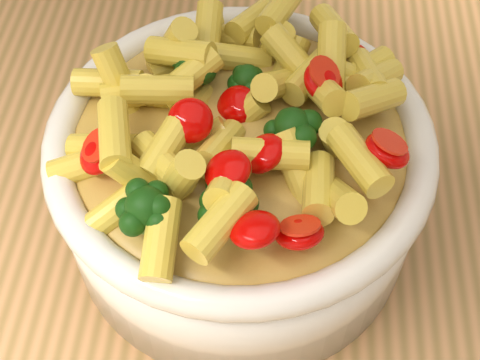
{
  "coord_description": "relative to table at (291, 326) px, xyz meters",
  "views": [
    {
      "loc": [
        -0.02,
        -0.23,
        1.31
      ],
      "look_at": [
        -0.04,
        0.03,
        0.95
      ],
      "focal_mm": 50.0,
      "sensor_mm": 36.0,
      "label": 1
    }
  ],
  "objects": [
    {
      "name": "table",
      "position": [
        0.0,
        0.0,
        0.0
      ],
      "size": [
        1.2,
        0.8,
        0.9
      ],
      "color": "#B77F4E",
      "rests_on": "ground"
    },
    {
      "name": "serving_bowl",
      "position": [
        -0.04,
        0.03,
        0.15
      ],
      "size": [
        0.24,
        0.24,
        0.1
      ],
      "color": "white",
      "rests_on": "table"
    },
    {
      "name": "pasta_salad",
      "position": [
        -0.04,
        0.03,
        0.22
      ],
      "size": [
        0.19,
        0.19,
        0.04
      ],
      "color": "#E1C547",
      "rests_on": "serving_bowl"
    }
  ]
}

